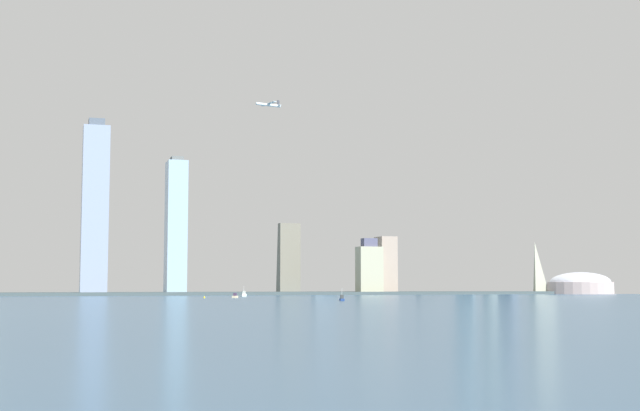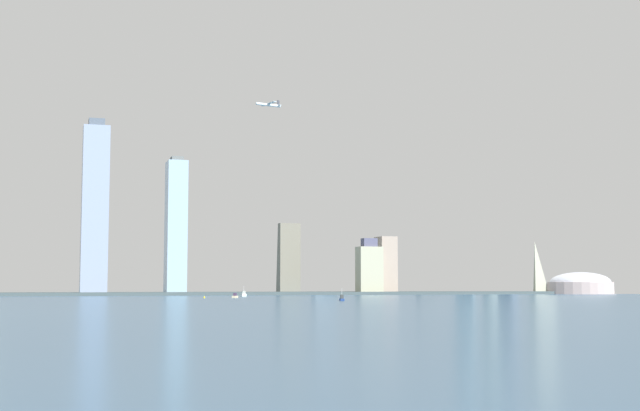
% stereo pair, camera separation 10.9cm
% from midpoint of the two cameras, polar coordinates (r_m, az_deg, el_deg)
% --- Properties ---
extents(ground_plane, '(6000.00, 6000.00, 0.00)m').
position_cam_midpoint_polar(ground_plane, '(424.48, 14.59, -6.43)').
color(ground_plane, '#395F80').
extents(waterfront_pier, '(880.94, 56.44, 3.11)m').
position_cam_midpoint_polar(waterfront_pier, '(928.97, -3.41, -5.64)').
color(waterfront_pier, '#415153').
rests_on(waterfront_pier, ground).
extents(observation_tower, '(46.27, 46.27, 357.65)m').
position_cam_midpoint_polar(observation_tower, '(1064.13, 10.71, 3.63)').
color(observation_tower, '#93A299').
rests_on(observation_tower, ground).
extents(stadium_dome, '(95.02, 95.02, 29.36)m').
position_cam_midpoint_polar(stadium_dome, '(1073.12, 15.90, -4.86)').
color(stadium_dome, '#BAA5A1').
rests_on(stadium_dome, ground).
extents(skyscraper_0, '(26.09, 23.61, 177.47)m').
position_cam_midpoint_polar(skyscraper_0, '(919.63, -14.23, -0.21)').
color(skyscraper_0, '#8B9DBC').
rests_on(skyscraper_0, ground).
extents(skyscraper_1, '(26.37, 13.09, 156.24)m').
position_cam_midpoint_polar(skyscraper_1, '(1042.41, 14.00, -1.82)').
color(skyscraper_1, '#B9B89D').
rests_on(skyscraper_1, ground).
extents(skyscraper_3, '(18.39, 24.26, 63.01)m').
position_cam_midpoint_polar(skyscraper_3, '(981.05, 4.24, -3.85)').
color(skyscraper_3, '#A39384').
rests_on(skyscraper_3, ground).
extents(skyscraper_5, '(19.19, 17.17, 147.30)m').
position_cam_midpoint_polar(skyscraper_5, '(1084.71, 11.83, -2.17)').
color(skyscraper_5, slate).
rests_on(skyscraper_5, ground).
extents(skyscraper_6, '(25.63, 18.18, 59.98)m').
position_cam_midpoint_polar(skyscraper_6, '(953.72, 3.17, -4.08)').
color(skyscraper_6, '#ACAD91').
rests_on(skyscraper_6, ground).
extents(skyscraper_7, '(19.26, 13.60, 48.46)m').
position_cam_midpoint_polar(skyscraper_7, '(1071.10, 6.78, -4.42)').
color(skyscraper_7, '#64635C').
rests_on(skyscraper_7, ground).
extents(skyscraper_8, '(26.00, 16.91, 81.55)m').
position_cam_midpoint_polar(skyscraper_8, '(1035.04, 0.26, -3.58)').
color(skyscraper_8, '#8DA2B2').
rests_on(skyscraper_8, ground).
extents(skyscraper_9, '(14.14, 25.35, 188.42)m').
position_cam_midpoint_polar(skyscraper_9, '(1134.21, 9.22, -1.16)').
color(skyscraper_9, '#9CC3D1').
rests_on(skyscraper_9, ground).
extents(skyscraper_10, '(23.43, 18.77, 78.92)m').
position_cam_midpoint_polar(skyscraper_10, '(1000.95, -2.05, -3.43)').
color(skyscraper_10, slate).
rests_on(skyscraper_10, ground).
extents(skyscraper_11, '(20.43, 27.57, 143.26)m').
position_cam_midpoint_polar(skyscraper_11, '(934.14, -9.22, -1.37)').
color(skyscraper_11, '#98BAD3').
rests_on(skyscraper_11, ground).
extents(boat_0, '(7.11, 11.05, 4.10)m').
position_cam_midpoint_polar(boat_0, '(733.09, -5.47, -5.80)').
color(boat_0, beige).
rests_on(boat_0, ground).
extents(boat_1, '(4.39, 8.33, 8.40)m').
position_cam_midpoint_polar(boat_1, '(606.55, 1.41, -5.98)').
color(boat_1, navy).
rests_on(boat_1, ground).
extents(boat_2, '(5.57, 12.16, 9.18)m').
position_cam_midpoint_polar(boat_2, '(815.36, -4.91, -5.69)').
color(boat_2, white).
rests_on(boat_2, ground).
extents(channel_buoy_0, '(1.69, 1.69, 1.90)m').
position_cam_midpoint_polar(channel_buoy_0, '(728.78, -7.42, -5.82)').
color(channel_buoy_0, yellow).
rests_on(channel_buoy_0, ground).
extents(airplane, '(30.00, 29.75, 7.96)m').
position_cam_midpoint_polar(airplane, '(984.87, -3.34, 6.47)').
color(airplane, silver).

